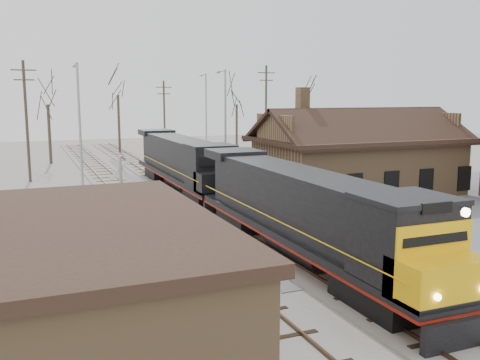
% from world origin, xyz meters
% --- Properties ---
extents(ground, '(140.00, 140.00, 0.00)m').
position_xyz_m(ground, '(0.00, 0.00, 0.00)').
color(ground, gray).
rests_on(ground, ground).
extents(road, '(60.00, 9.00, 0.03)m').
position_xyz_m(road, '(0.00, 0.00, 0.01)').
color(road, '#5B5B60').
rests_on(road, ground).
extents(track_main, '(3.40, 90.00, 0.24)m').
position_xyz_m(track_main, '(0.00, 15.00, 0.07)').
color(track_main, gray).
rests_on(track_main, ground).
extents(track_siding, '(3.40, 90.00, 0.24)m').
position_xyz_m(track_siding, '(-4.50, 15.00, 0.07)').
color(track_siding, gray).
rests_on(track_siding, ground).
extents(depot, '(15.20, 9.31, 7.90)m').
position_xyz_m(depot, '(11.99, 12.00, 2.41)').
color(depot, '#94714D').
rests_on(depot, ground).
extents(locomotive_lead, '(2.84, 19.00, 4.22)m').
position_xyz_m(locomotive_lead, '(0.00, -1.69, 2.21)').
color(locomotive_lead, black).
rests_on(locomotive_lead, ground).
extents(locomotive_trailing, '(2.84, 19.00, 3.99)m').
position_xyz_m(locomotive_trailing, '(0.00, 17.59, 2.21)').
color(locomotive_trailing, black).
rests_on(locomotive_trailing, ground).
extents(crossbuck_near, '(1.03, 0.29, 3.63)m').
position_xyz_m(crossbuck_near, '(2.98, -4.56, 1.73)').
color(crossbuck_near, '#A5A8AD').
rests_on(crossbuck_near, ground).
extents(crossbuck_far, '(1.25, 0.33, 4.39)m').
position_xyz_m(crossbuck_far, '(-6.90, 4.90, 2.04)').
color(crossbuck_far, '#A5A8AD').
rests_on(crossbuck_far, ground).
extents(streetlight_a, '(0.25, 2.04, 9.51)m').
position_xyz_m(streetlight_a, '(-7.61, 16.62, 5.30)').
color(streetlight_a, '#A5A8AD').
rests_on(streetlight_a, ground).
extents(streetlight_b, '(0.25, 2.04, 9.37)m').
position_xyz_m(streetlight_b, '(4.03, 19.25, 5.22)').
color(streetlight_b, '#A5A8AD').
rests_on(streetlight_b, ground).
extents(streetlight_c, '(0.25, 2.04, 9.63)m').
position_xyz_m(streetlight_c, '(7.42, 34.17, 5.36)').
color(streetlight_c, '#A5A8AD').
rests_on(streetlight_c, ground).
extents(utility_pole_a, '(2.00, 0.24, 10.18)m').
position_xyz_m(utility_pole_a, '(-10.88, 26.88, 5.32)').
color(utility_pole_a, '#382D23').
rests_on(utility_pole_a, ground).
extents(utility_pole_b, '(2.00, 0.24, 9.06)m').
position_xyz_m(utility_pole_b, '(5.25, 43.88, 4.75)').
color(utility_pole_b, '#382D23').
rests_on(utility_pole_b, ground).
extents(utility_pole_c, '(2.00, 0.24, 10.51)m').
position_xyz_m(utility_pole_c, '(13.75, 32.19, 5.49)').
color(utility_pole_c, '#382D23').
rests_on(utility_pole_c, ground).
extents(tree_b, '(4.23, 4.23, 10.36)m').
position_xyz_m(tree_b, '(-8.57, 39.19, 7.38)').
color(tree_b, '#382D23').
rests_on(tree_b, ground).
extents(tree_c, '(4.90, 4.90, 12.00)m').
position_xyz_m(tree_c, '(0.16, 47.05, 8.55)').
color(tree_c, '#382D23').
rests_on(tree_c, ground).
extents(tree_d, '(4.10, 4.10, 10.04)m').
position_xyz_m(tree_d, '(14.19, 41.96, 7.14)').
color(tree_d, '#382D23').
rests_on(tree_d, ground).
extents(tree_e, '(4.31, 4.31, 10.55)m').
position_xyz_m(tree_e, '(22.66, 39.09, 7.51)').
color(tree_e, '#382D23').
rests_on(tree_e, ground).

